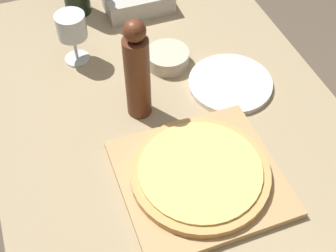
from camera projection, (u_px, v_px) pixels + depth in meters
name	position (u px, v px, depth m)	size (l,w,h in m)	color
dining_table	(178.00, 164.00, 1.14)	(0.82, 1.35, 0.72)	#9E8966
cutting_board	(200.00, 178.00, 0.99)	(0.33, 0.31, 0.02)	tan
pizza	(201.00, 172.00, 0.97)	(0.29, 0.29, 0.02)	tan
pepper_mill	(137.00, 72.00, 1.03)	(0.06, 0.06, 0.26)	#5B2D19
wine_glass	(72.00, 28.00, 1.17)	(0.08, 0.08, 0.14)	silver
small_bowl	(168.00, 58.00, 1.22)	(0.11, 0.11, 0.04)	beige
dinner_plate	(230.00, 83.00, 1.18)	(0.21, 0.21, 0.01)	white
food_container	(138.00, 2.00, 1.37)	(0.19, 0.11, 0.06)	#BCB7AD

